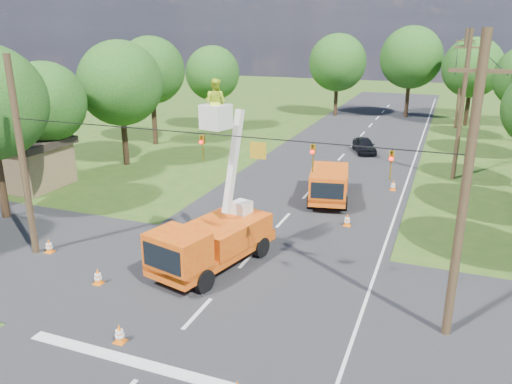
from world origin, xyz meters
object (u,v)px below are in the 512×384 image
at_px(traffic_cone_6, 393,185).
at_px(pole_right_far, 461,78).
at_px(traffic_cone_0, 120,334).
at_px(tree_left_e, 151,70).
at_px(tree_left_f, 213,73).
at_px(tree_far_a, 338,63).
at_px(tree_far_b, 411,58).
at_px(pole_left, 22,159).
at_px(tree_left_d, 120,83).
at_px(pole_right_mid, 462,105).
at_px(traffic_cone_3, 98,276).
at_px(tree_left_c, 45,103).
at_px(tree_far_c, 473,68).
at_px(bucket_truck, 212,231).
at_px(pole_right_near, 465,193).
at_px(shed, 24,162).
at_px(distant_car, 364,145).
at_px(traffic_cone_2, 347,220).
at_px(ground_worker, 186,253).
at_px(second_truck, 329,183).
at_px(traffic_cone_4, 49,246).

xyz_separation_m(traffic_cone_6, pole_right_far, (3.57, 24.35, 4.75)).
bearing_deg(traffic_cone_6, traffic_cone_0, -107.95).
height_order(pole_right_far, tree_left_e, pole_right_far).
relative_size(pole_right_far, tree_left_f, 1.19).
distance_m(tree_far_a, tree_far_b, 8.27).
bearing_deg(pole_right_far, pole_left, -114.23).
bearing_deg(tree_left_d, traffic_cone_0, -55.45).
bearing_deg(pole_right_mid, traffic_cone_3, -121.86).
height_order(tree_left_c, tree_left_e, tree_left_e).
bearing_deg(traffic_cone_0, tree_far_c, 76.58).
bearing_deg(tree_left_c, bucket_truck, -25.73).
bearing_deg(tree_left_d, tree_far_a, 70.35).
bearing_deg(traffic_cone_6, pole_right_near, -77.14).
bearing_deg(tree_left_e, shed, -94.90).
bearing_deg(pole_right_far, traffic_cone_6, -98.35).
height_order(distant_car, traffic_cone_0, distant_car).
relative_size(traffic_cone_2, tree_left_e, 0.08).
bearing_deg(tree_far_c, tree_left_e, -142.75).
bearing_deg(shed, traffic_cone_0, -37.24).
relative_size(traffic_cone_0, traffic_cone_3, 1.00).
height_order(ground_worker, traffic_cone_0, ground_worker).
distance_m(tree_left_d, tree_left_f, 15.01).
height_order(traffic_cone_2, tree_far_b, tree_far_b).
distance_m(pole_right_far, shed, 41.69).
height_order(traffic_cone_6, tree_left_f, tree_left_f).
height_order(pole_right_near, tree_far_c, pole_right_near).
bearing_deg(second_truck, tree_left_f, 121.41).
relative_size(ground_worker, tree_far_b, 0.20).
xyz_separation_m(bucket_truck, traffic_cone_4, (-7.74, -1.39, -1.38)).
bearing_deg(traffic_cone_0, tree_left_d, 124.55).
bearing_deg(traffic_cone_3, tree_left_e, 117.05).
bearing_deg(tree_far_b, traffic_cone_3, -99.57).
xyz_separation_m(shed, tree_left_f, (3.20, 22.00, 4.07)).
bearing_deg(bucket_truck, traffic_cone_6, 80.83).
bearing_deg(pole_right_mid, pole_right_far, 90.00).
xyz_separation_m(tree_far_b, tree_far_c, (6.50, -3.00, -0.75)).
xyz_separation_m(bucket_truck, tree_far_a, (-3.86, 41.40, 4.45)).
bearing_deg(second_truck, traffic_cone_0, -111.51).
distance_m(distant_car, traffic_cone_6, 10.32).
relative_size(shed, tree_far_b, 0.53).
bearing_deg(pole_left, traffic_cone_2, 33.44).
xyz_separation_m(pole_right_near, tree_left_f, (-23.30, 30.00, 0.58)).
relative_size(tree_left_c, tree_left_e, 0.86).
bearing_deg(tree_far_c, pole_left, -114.34).
height_order(tree_left_f, tree_far_a, tree_far_a).
height_order(tree_left_d, tree_far_a, tree_far_a).
bearing_deg(tree_far_b, bucket_truck, -95.44).
bearing_deg(tree_left_d, bucket_truck, -44.03).
xyz_separation_m(traffic_cone_2, tree_left_e, (-20.18, 13.49, 6.13)).
xyz_separation_m(bucket_truck, pole_left, (-8.36, -1.60, 2.76)).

